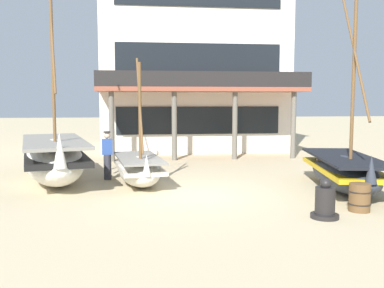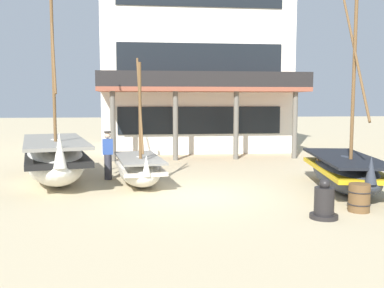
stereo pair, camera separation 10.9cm
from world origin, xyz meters
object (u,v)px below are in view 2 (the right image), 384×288
object	(u,v)px
fishing_boat_far_right	(139,169)
wooden_barrel	(359,198)
harbor_building_main	(193,63)
fishing_boat_centre_large	(55,158)
fishing_boat_near_left	(345,171)
capstan_winch	(324,203)
fisherman_by_hull	(108,156)

from	to	relation	value
fishing_boat_far_right	wooden_barrel	world-z (taller)	fishing_boat_far_right
wooden_barrel	harbor_building_main	world-z (taller)	harbor_building_main
fishing_boat_centre_large	wooden_barrel	size ratio (longest dim) A/B	10.62
fishing_boat_near_left	fishing_boat_far_right	xyz separation A→B (m)	(-6.27, 1.66, -0.08)
capstan_winch	wooden_barrel	xyz separation A→B (m)	(1.12, 0.49, -0.02)
fishing_boat_near_left	fisherman_by_hull	size ratio (longest dim) A/B	3.64
fishing_boat_near_left	capstan_winch	distance (m)	3.59
fishing_boat_centre_large	capstan_winch	size ratio (longest dim) A/B	7.90
capstan_winch	fisherman_by_hull	bearing A→B (deg)	133.52
fishing_boat_centre_large	capstan_winch	bearing A→B (deg)	-37.15
wooden_barrel	fishing_boat_near_left	bearing A→B (deg)	71.77
capstan_winch	harbor_building_main	world-z (taller)	harbor_building_main
wooden_barrel	capstan_winch	bearing A→B (deg)	-156.17
fisherman_by_hull	wooden_barrel	distance (m)	8.36
fishing_boat_centre_large	fisherman_by_hull	xyz separation A→B (m)	(1.74, 0.28, 0.03)
capstan_winch	fishing_boat_near_left	bearing A→B (deg)	57.05
fishing_boat_near_left	capstan_winch	xyz separation A→B (m)	(-1.95, -3.00, -0.22)
fishing_boat_near_left	fishing_boat_far_right	world-z (taller)	fishing_boat_near_left
wooden_barrel	fishing_boat_centre_large	bearing A→B (deg)	149.25
fishing_boat_near_left	harbor_building_main	size ratio (longest dim) A/B	0.59
fishing_boat_centre_large	fishing_boat_far_right	distance (m)	2.93
capstan_winch	wooden_barrel	distance (m)	1.23
fishing_boat_centre_large	harbor_building_main	world-z (taller)	harbor_building_main
fishing_boat_near_left	fishing_boat_far_right	size ratio (longest dim) A/B	1.49
fishing_boat_centre_large	capstan_winch	distance (m)	8.97
fisherman_by_hull	capstan_winch	distance (m)	7.86
fishing_boat_centre_large	wooden_barrel	bearing A→B (deg)	-30.75
harbor_building_main	wooden_barrel	bearing A→B (deg)	-81.01
fishing_boat_far_right	fisherman_by_hull	xyz separation A→B (m)	(-1.08, 1.02, 0.32)
fishing_boat_centre_large	wooden_barrel	world-z (taller)	fishing_boat_centre_large
fishing_boat_centre_large	capstan_winch	xyz separation A→B (m)	(7.14, -5.41, -0.43)
fishing_boat_near_left	harbor_building_main	xyz separation A→B (m)	(-3.22, 12.61, 4.30)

